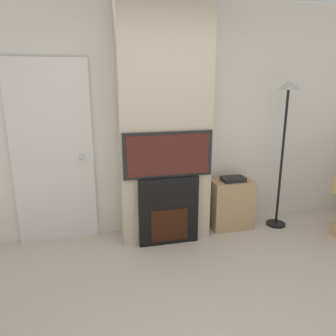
# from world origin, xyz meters

# --- Properties ---
(wall_back) EXTENTS (6.00, 0.06, 2.70)m
(wall_back) POSITION_xyz_m (0.00, 2.03, 1.35)
(wall_back) COLOR silver
(wall_back) RESTS_ON ground_plane
(chimney_breast) EXTENTS (1.01, 0.40, 2.70)m
(chimney_breast) POSITION_xyz_m (0.00, 1.80, 1.35)
(chimney_breast) COLOR beige
(chimney_breast) RESTS_ON ground_plane
(fireplace) EXTENTS (0.67, 0.15, 0.78)m
(fireplace) POSITION_xyz_m (0.00, 1.60, 0.39)
(fireplace) COLOR black
(fireplace) RESTS_ON ground_plane
(television) EXTENTS (0.98, 0.07, 0.50)m
(television) POSITION_xyz_m (0.00, 1.60, 1.03)
(television) COLOR black
(television) RESTS_ON fireplace
(floor_lamp) EXTENTS (0.25, 0.25, 1.79)m
(floor_lamp) POSITION_xyz_m (1.45, 1.70, 1.33)
(floor_lamp) COLOR black
(floor_lamp) RESTS_ON ground_plane
(media_stand) EXTENTS (0.51, 0.33, 0.67)m
(media_stand) POSITION_xyz_m (0.86, 1.80, 0.32)
(media_stand) COLOR tan
(media_stand) RESTS_ON ground_plane
(entry_door) EXTENTS (0.87, 0.09, 2.03)m
(entry_door) POSITION_xyz_m (-1.21, 1.97, 1.02)
(entry_door) COLOR silver
(entry_door) RESTS_ON ground_plane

